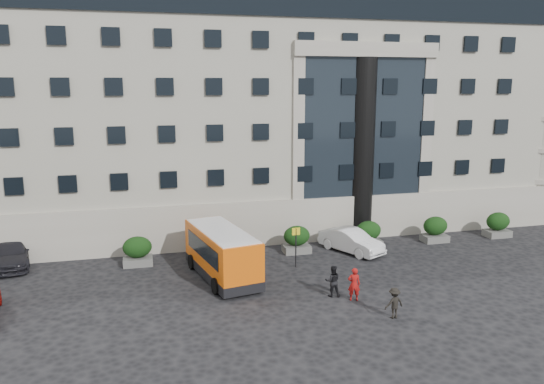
{
  "coord_description": "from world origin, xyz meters",
  "views": [
    {
      "loc": [
        -3.57,
        -25.0,
        11.16
      ],
      "look_at": [
        3.79,
        4.25,
        5.0
      ],
      "focal_mm": 35.0,
      "sensor_mm": 36.0,
      "label": 1
    }
  ],
  "objects_px": {
    "hedge_b": "(220,245)",
    "bus_stop_sign": "(296,240)",
    "hedge_c": "(297,239)",
    "parked_car_c": "(11,254)",
    "pedestrian_a": "(354,284)",
    "minibus": "(222,252)",
    "hedge_d": "(368,234)",
    "white_taxi": "(351,241)",
    "pedestrian_b": "(333,281)",
    "pedestrian_c": "(394,303)",
    "parked_car_d": "(32,228)",
    "hedge_a": "(137,251)",
    "hedge_e": "(435,229)",
    "hedge_f": "(498,224)"
  },
  "relations": [
    {
      "from": "hedge_e",
      "to": "pedestrian_b",
      "type": "xyz_separation_m",
      "value": [
        -10.71,
        -7.69,
        -0.07
      ]
    },
    {
      "from": "hedge_c",
      "to": "pedestrian_a",
      "type": "relative_size",
      "value": 1.03
    },
    {
      "from": "hedge_a",
      "to": "bus_stop_sign",
      "type": "relative_size",
      "value": 0.73
    },
    {
      "from": "hedge_c",
      "to": "hedge_d",
      "type": "relative_size",
      "value": 1.0
    },
    {
      "from": "hedge_f",
      "to": "parked_car_c",
      "type": "relative_size",
      "value": 0.35
    },
    {
      "from": "white_taxi",
      "to": "minibus",
      "type": "bearing_deg",
      "value": 169.44
    },
    {
      "from": "hedge_b",
      "to": "bus_stop_sign",
      "type": "distance_m",
      "value": 5.19
    },
    {
      "from": "hedge_f",
      "to": "hedge_d",
      "type": "bearing_deg",
      "value": 180.0
    },
    {
      "from": "hedge_a",
      "to": "minibus",
      "type": "height_order",
      "value": "minibus"
    },
    {
      "from": "parked_car_d",
      "to": "pedestrian_b",
      "type": "height_order",
      "value": "pedestrian_b"
    },
    {
      "from": "hedge_e",
      "to": "pedestrian_a",
      "type": "height_order",
      "value": "hedge_e"
    },
    {
      "from": "bus_stop_sign",
      "to": "hedge_e",
      "type": "bearing_deg",
      "value": 13.92
    },
    {
      "from": "hedge_c",
      "to": "pedestrian_a",
      "type": "distance_m",
      "value": 8.5
    },
    {
      "from": "bus_stop_sign",
      "to": "hedge_f",
      "type": "bearing_deg",
      "value": 9.63
    },
    {
      "from": "minibus",
      "to": "hedge_e",
      "type": "bearing_deg",
      "value": 0.88
    },
    {
      "from": "hedge_e",
      "to": "hedge_f",
      "type": "distance_m",
      "value": 5.2
    },
    {
      "from": "parked_car_d",
      "to": "hedge_e",
      "type": "bearing_deg",
      "value": -25.39
    },
    {
      "from": "hedge_b",
      "to": "hedge_e",
      "type": "height_order",
      "value": "same"
    },
    {
      "from": "hedge_b",
      "to": "pedestrian_b",
      "type": "distance_m",
      "value": 9.11
    },
    {
      "from": "bus_stop_sign",
      "to": "pedestrian_a",
      "type": "height_order",
      "value": "bus_stop_sign"
    },
    {
      "from": "hedge_d",
      "to": "pedestrian_b",
      "type": "relative_size",
      "value": 1.07
    },
    {
      "from": "parked_car_c",
      "to": "parked_car_d",
      "type": "relative_size",
      "value": 0.93
    },
    {
      "from": "hedge_e",
      "to": "bus_stop_sign",
      "type": "bearing_deg",
      "value": -166.08
    },
    {
      "from": "minibus",
      "to": "hedge_d",
      "type": "bearing_deg",
      "value": 6.46
    },
    {
      "from": "white_taxi",
      "to": "pedestrian_a",
      "type": "relative_size",
      "value": 2.66
    },
    {
      "from": "minibus",
      "to": "parked_car_c",
      "type": "distance_m",
      "value": 13.57
    },
    {
      "from": "parked_car_d",
      "to": "pedestrian_c",
      "type": "relative_size",
      "value": 3.68
    },
    {
      "from": "hedge_b",
      "to": "hedge_f",
      "type": "relative_size",
      "value": 1.0
    },
    {
      "from": "hedge_c",
      "to": "parked_car_c",
      "type": "height_order",
      "value": "hedge_c"
    },
    {
      "from": "hedge_c",
      "to": "parked_car_c",
      "type": "relative_size",
      "value": 0.35
    },
    {
      "from": "pedestrian_b",
      "to": "pedestrian_c",
      "type": "xyz_separation_m",
      "value": [
        1.94,
        -3.26,
        -0.09
      ]
    },
    {
      "from": "hedge_f",
      "to": "pedestrian_b",
      "type": "height_order",
      "value": "hedge_f"
    },
    {
      "from": "white_taxi",
      "to": "parked_car_d",
      "type": "bearing_deg",
      "value": 131.46
    },
    {
      "from": "parked_car_d",
      "to": "pedestrian_a",
      "type": "bearing_deg",
      "value": -51.37
    },
    {
      "from": "pedestrian_b",
      "to": "white_taxi",
      "type": "bearing_deg",
      "value": -107.37
    },
    {
      "from": "hedge_b",
      "to": "minibus",
      "type": "relative_size",
      "value": 0.25
    },
    {
      "from": "hedge_b",
      "to": "minibus",
      "type": "height_order",
      "value": "minibus"
    },
    {
      "from": "hedge_c",
      "to": "parked_car_d",
      "type": "xyz_separation_m",
      "value": [
        -17.9,
        7.8,
        -0.14
      ]
    },
    {
      "from": "hedge_f",
      "to": "pedestrian_b",
      "type": "xyz_separation_m",
      "value": [
        -15.91,
        -7.69,
        -0.07
      ]
    },
    {
      "from": "parked_car_d",
      "to": "hedge_f",
      "type": "bearing_deg",
      "value": -23.08
    },
    {
      "from": "hedge_a",
      "to": "parked_car_d",
      "type": "xyz_separation_m",
      "value": [
        -7.5,
        7.8,
        -0.14
      ]
    },
    {
      "from": "bus_stop_sign",
      "to": "pedestrian_b",
      "type": "distance_m",
      "value": 5.0
    },
    {
      "from": "hedge_b",
      "to": "pedestrian_c",
      "type": "height_order",
      "value": "hedge_b"
    },
    {
      "from": "hedge_a",
      "to": "parked_car_c",
      "type": "bearing_deg",
      "value": 166.34
    },
    {
      "from": "hedge_b",
      "to": "white_taxi",
      "type": "distance_m",
      "value": 8.84
    },
    {
      "from": "hedge_a",
      "to": "parked_car_d",
      "type": "distance_m",
      "value": 10.82
    },
    {
      "from": "hedge_f",
      "to": "pedestrian_c",
      "type": "xyz_separation_m",
      "value": [
        -13.97,
        -10.95,
        -0.16
      ]
    },
    {
      "from": "parked_car_c",
      "to": "pedestrian_c",
      "type": "xyz_separation_m",
      "value": [
        19.68,
        -12.81,
        0.01
      ]
    },
    {
      "from": "hedge_a",
      "to": "pedestrian_a",
      "type": "bearing_deg",
      "value": -37.7
    },
    {
      "from": "hedge_e",
      "to": "pedestrian_c",
      "type": "distance_m",
      "value": 14.03
    }
  ]
}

